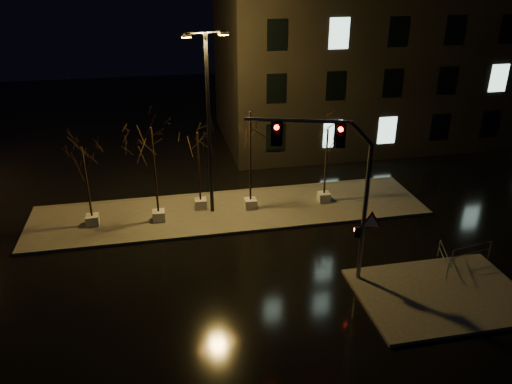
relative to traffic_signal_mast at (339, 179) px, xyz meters
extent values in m
plane|color=black|center=(-3.39, 1.36, -4.85)|extent=(90.00, 90.00, 0.00)
cube|color=#44413D|center=(-3.39, 7.36, -4.77)|extent=(22.00, 5.00, 0.15)
cube|color=#44413D|center=(4.11, -2.14, -4.77)|extent=(7.00, 5.00, 0.15)
cube|color=black|center=(10.61, 19.36, 2.65)|extent=(25.00, 12.00, 15.00)
cube|color=beige|center=(-10.85, 7.08, -4.42)|extent=(0.65, 0.65, 0.55)
cylinder|color=black|center=(-10.85, 7.08, -2.24)|extent=(0.11, 0.11, 3.81)
cube|color=beige|center=(-7.40, 6.89, -4.42)|extent=(0.65, 0.65, 0.55)
cylinder|color=black|center=(-7.40, 6.89, -1.82)|extent=(0.11, 0.11, 4.66)
cube|color=beige|center=(-5.03, 7.90, -4.42)|extent=(0.65, 0.65, 0.55)
cylinder|color=black|center=(-5.03, 7.90, -2.18)|extent=(0.11, 0.11, 3.93)
cube|color=beige|center=(-2.26, 7.36, -4.42)|extent=(0.65, 0.65, 0.55)
cylinder|color=black|center=(-2.26, 7.36, -1.62)|extent=(0.11, 0.11, 5.06)
cube|color=beige|center=(2.09, 7.36, -4.42)|extent=(0.65, 0.65, 0.55)
cylinder|color=black|center=(2.09, 7.36, -2.23)|extent=(0.11, 0.11, 3.83)
cylinder|color=slate|center=(1.11, -0.34, -1.59)|extent=(0.19, 0.19, 6.21)
cylinder|color=slate|center=(-1.70, 0.54, 2.38)|extent=(3.99, 1.38, 0.14)
cube|color=black|center=(-0.08, 0.03, 1.81)|extent=(0.36, 0.31, 0.93)
cube|color=black|center=(-2.45, 0.77, 1.81)|extent=(0.36, 0.31, 0.93)
cube|color=black|center=(0.89, -0.28, -2.42)|extent=(0.27, 0.25, 0.47)
cone|color=red|center=(1.39, -0.49, -1.90)|extent=(1.04, 0.35, 1.08)
sphere|color=#FF0C07|center=(1.11, -0.34, 2.12)|extent=(0.19, 0.19, 0.19)
cylinder|color=black|center=(-4.43, 7.44, 0.12)|extent=(0.19, 0.19, 9.64)
cylinder|color=black|center=(-4.43, 7.44, 4.94)|extent=(2.07, 0.64, 0.10)
cube|color=orange|center=(-5.37, 7.19, 4.80)|extent=(0.54, 0.39, 0.19)
cube|color=orange|center=(-3.50, 7.69, 4.80)|extent=(0.54, 0.39, 0.19)
cylinder|color=slate|center=(5.53, -0.48, -4.25)|extent=(0.05, 0.05, 0.89)
cylinder|color=slate|center=(7.69, -0.13, -4.25)|extent=(0.05, 0.05, 0.89)
cylinder|color=slate|center=(6.61, -0.30, -3.75)|extent=(2.16, 0.39, 0.04)
cylinder|color=slate|center=(6.61, -0.30, -4.15)|extent=(2.16, 0.39, 0.04)
cylinder|color=slate|center=(4.88, -1.23, -4.28)|extent=(0.05, 0.05, 0.84)
cylinder|color=slate|center=(5.47, 0.53, -4.28)|extent=(0.05, 0.05, 0.84)
cylinder|color=slate|center=(5.17, -0.35, -3.81)|extent=(0.63, 1.77, 0.04)
cylinder|color=slate|center=(5.17, -0.35, -4.19)|extent=(0.63, 1.77, 0.04)
camera|label=1|loc=(-7.01, -17.57, 7.96)|focal=35.00mm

